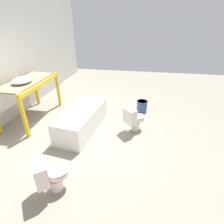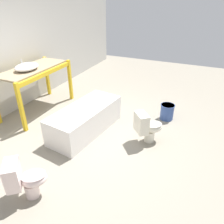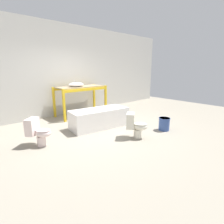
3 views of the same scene
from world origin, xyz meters
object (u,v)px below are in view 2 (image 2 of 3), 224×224
sink_basin (27,67)px  bathtub_main (85,118)px  toilet_near (148,127)px  bucket_white (167,112)px  toilet_far (25,179)px

sink_basin → bathtub_main: (-0.16, -1.50, -0.82)m
sink_basin → toilet_near: 2.86m
bathtub_main → toilet_near: toilet_near is taller
toilet_near → bucket_white: bearing=-50.3°
bathtub_main → bucket_white: size_ratio=4.97×
bathtub_main → bucket_white: bearing=-42.6°
sink_basin → bathtub_main: bearing=-96.2°
bathtub_main → toilet_far: toilet_far is taller
toilet_far → bucket_white: (2.96, -1.31, -0.15)m
toilet_near → toilet_far: size_ratio=1.00×
toilet_near → sink_basin: bearing=48.9°
sink_basin → bucket_white: 3.23m
sink_basin → toilet_far: size_ratio=0.90×
sink_basin → toilet_near: sink_basin is taller
bathtub_main → toilet_far: 1.79m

